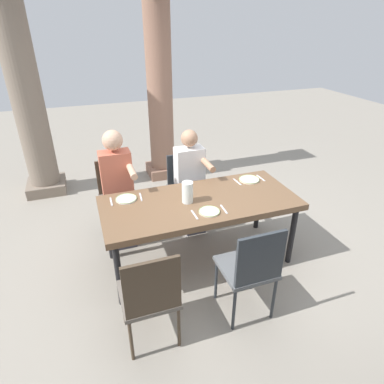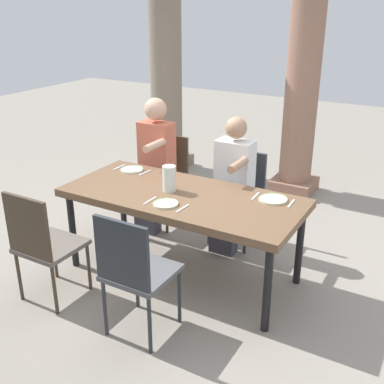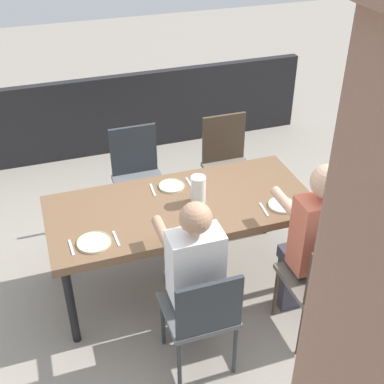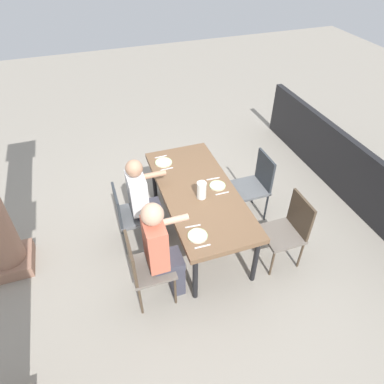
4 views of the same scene
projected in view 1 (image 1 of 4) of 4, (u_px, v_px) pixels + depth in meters
ground_plane at (199, 259)px, 3.68m from camera, size 16.00×16.00×0.00m
dining_table at (200, 206)px, 3.36m from camera, size 1.98×0.88×0.75m
chair_west_north at (117, 193)px, 3.93m from camera, size 0.44×0.44×0.92m
chair_west_south at (150, 294)px, 2.51m from camera, size 0.44×0.44×0.93m
chair_mid_north at (186, 184)px, 4.19m from camera, size 0.44×0.44×0.87m
chair_mid_south at (251, 267)px, 2.75m from camera, size 0.44×0.44×0.95m
diner_woman_green at (118, 186)px, 3.68m from camera, size 0.35×0.50×1.35m
diner_man_white at (192, 179)px, 3.96m from camera, size 0.35×0.49×1.26m
stone_column_near at (27, 99)px, 4.49m from camera, size 0.55×0.55×2.87m
stone_column_centre at (160, 90)px, 5.04m from camera, size 0.50×0.50×2.85m
plate_0 at (126, 199)px, 3.34m from camera, size 0.21×0.21×0.02m
fork_0 at (111, 202)px, 3.30m from camera, size 0.02×0.17×0.01m
spoon_0 at (141, 197)px, 3.39m from camera, size 0.03×0.17×0.01m
plate_1 at (209, 211)px, 3.12m from camera, size 0.20×0.20×0.02m
fork_1 at (195, 215)px, 3.08m from camera, size 0.02×0.17×0.01m
spoon_1 at (224, 209)px, 3.17m from camera, size 0.02×0.17×0.01m
plate_2 at (249, 179)px, 3.74m from camera, size 0.23×0.23×0.02m
fork_2 at (237, 182)px, 3.70m from camera, size 0.02×0.17×0.01m
spoon_2 at (261, 178)px, 3.79m from camera, size 0.02×0.17×0.01m
water_pitcher at (187, 193)px, 3.26m from camera, size 0.11×0.11×0.22m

